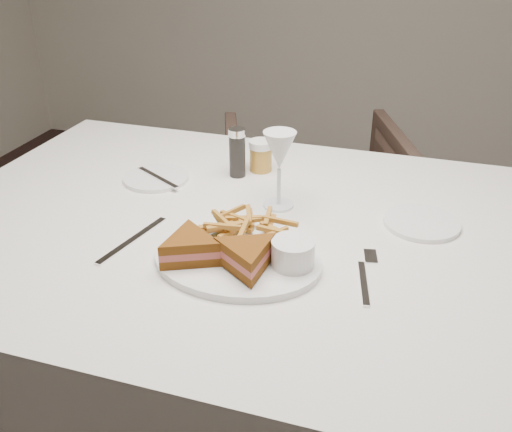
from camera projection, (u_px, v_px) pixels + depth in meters
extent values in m
cube|color=silver|center=(262.00, 361.00, 1.38)|extent=(1.49, 1.01, 0.75)
imported|color=#47342B|center=(314.00, 201.00, 2.20)|extent=(0.84, 0.82, 0.69)
ellipsoid|color=white|center=(238.00, 260.00, 1.07)|extent=(0.32, 0.26, 0.01)
cube|color=silver|center=(133.00, 240.00, 1.15)|extent=(0.06, 0.20, 0.00)
cylinder|color=white|center=(156.00, 178.00, 1.41)|extent=(0.16, 0.16, 0.01)
cylinder|color=white|center=(422.00, 223.00, 1.20)|extent=(0.16, 0.16, 0.01)
cylinder|color=black|center=(237.00, 153.00, 1.40)|extent=(0.04, 0.04, 0.12)
cylinder|color=#B07C2A|center=(261.00, 156.00, 1.44)|extent=(0.06, 0.06, 0.08)
cube|color=#406623|center=(210.00, 229.00, 1.15)|extent=(0.05, 0.04, 0.01)
cube|color=#406623|center=(195.00, 232.00, 1.14)|extent=(0.05, 0.05, 0.01)
cylinder|color=white|center=(293.00, 253.00, 1.03)|extent=(0.08, 0.08, 0.05)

